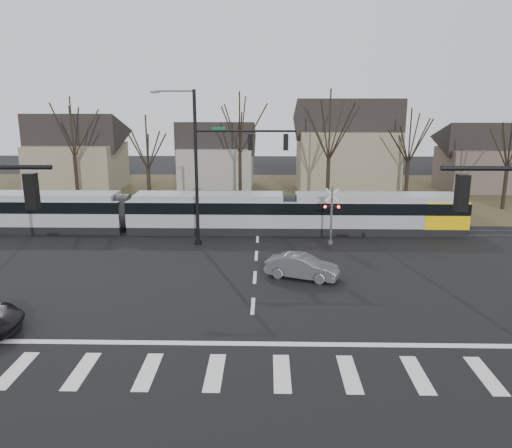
{
  "coord_description": "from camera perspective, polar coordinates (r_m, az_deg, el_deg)",
  "views": [
    {
      "loc": [
        0.62,
        -20.02,
        9.39
      ],
      "look_at": [
        0.0,
        9.0,
        2.3
      ],
      "focal_mm": 35.0,
      "sensor_mm": 36.0,
      "label": 1
    }
  ],
  "objects": [
    {
      "name": "house_b",
      "position": [
        56.56,
        -4.53,
        8.19
      ],
      "size": [
        8.64,
        7.56,
        7.65
      ],
      "color": "gray",
      "rests_on": "ground"
    },
    {
      "name": "tree_row",
      "position": [
        46.25,
        2.96,
        8.26
      ],
      "size": [
        59.2,
        7.2,
        10.0
      ],
      "color": "black",
      "rests_on": "ground"
    },
    {
      "name": "house_a",
      "position": [
        58.03,
        -19.8,
        8.06
      ],
      "size": [
        9.72,
        8.64,
        8.6
      ],
      "color": "#7E735B",
      "rests_on": "ground"
    },
    {
      "name": "sedan",
      "position": [
        27.48,
        5.29,
        -4.87
      ],
      "size": [
        3.94,
        4.87,
        1.31
      ],
      "primitive_type": "imported",
      "rotation": [
        0.0,
        0.0,
        1.22
      ],
      "color": "#4E5155",
      "rests_on": "ground"
    },
    {
      "name": "rail_crossing_signal",
      "position": [
        33.95,
        8.61,
        0.8
      ],
      "size": [
        1.08,
        0.36,
        4.0
      ],
      "color": "#59595B",
      "rests_on": "ground"
    },
    {
      "name": "crosswalk",
      "position": [
        18.58,
        -0.89,
        -16.62
      ],
      "size": [
        27.0,
        2.6,
        0.01
      ],
      "color": "silver",
      "rests_on": "ground"
    },
    {
      "name": "stop_line",
      "position": [
        20.5,
        -0.66,
        -13.51
      ],
      "size": [
        28.0,
        0.35,
        0.01
      ],
      "primitive_type": "cube",
      "color": "silver",
      "rests_on": "ground"
    },
    {
      "name": "ground",
      "position": [
        22.12,
        -0.51,
        -11.39
      ],
      "size": [
        140.0,
        140.0,
        0.0
      ],
      "primitive_type": "plane",
      "color": "black"
    },
    {
      "name": "grass_verge",
      "position": [
        52.86,
        0.53,
        3.5
      ],
      "size": [
        140.0,
        28.0,
        0.01
      ],
      "primitive_type": "cube",
      "color": "#38331E",
      "rests_on": "ground"
    },
    {
      "name": "house_c",
      "position": [
        53.84,
        10.3,
        9.08
      ],
      "size": [
        10.8,
        8.64,
        10.1
      ],
      "color": "#7E735B",
      "rests_on": "ground"
    },
    {
      "name": "lane_dashes",
      "position": [
        37.23,
        0.23,
        -0.87
      ],
      "size": [
        0.18,
        30.0,
        0.01
      ],
      "color": "silver",
      "rests_on": "ground"
    },
    {
      "name": "house_d",
      "position": [
        60.03,
        24.35,
        7.34
      ],
      "size": [
        8.64,
        7.56,
        7.65
      ],
      "color": "brown",
      "rests_on": "ground"
    },
    {
      "name": "tram",
      "position": [
        37.12,
        -5.63,
        1.49
      ],
      "size": [
        37.86,
        2.81,
        2.87
      ],
      "color": "gray",
      "rests_on": "ground"
    },
    {
      "name": "signal_pole_far",
      "position": [
        32.87,
        -4.1,
        7.24
      ],
      "size": [
        9.28,
        0.44,
        10.2
      ],
      "color": "black",
      "rests_on": "ground"
    },
    {
      "name": "rail_pair",
      "position": [
        37.03,
        0.22,
        -0.92
      ],
      "size": [
        90.0,
        1.52,
        0.06
      ],
      "color": "#59595E",
      "rests_on": "ground"
    }
  ]
}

